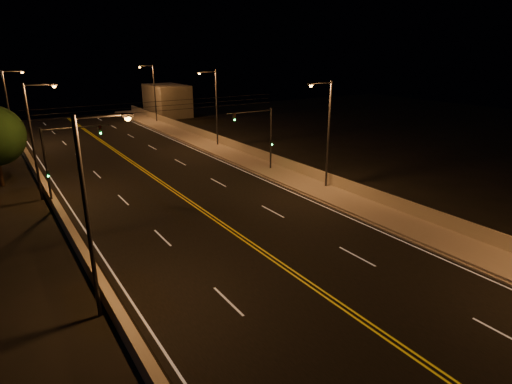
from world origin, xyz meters
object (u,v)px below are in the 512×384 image
streetlight_2 (215,104)px  streetlight_1 (327,129)px  traffic_signal_right (263,133)px  traffic_signal_left (59,158)px  streetlight_6 (10,103)px  streetlight_5 (35,135)px  streetlight_4 (92,207)px  streetlight_3 (153,90)px

streetlight_2 → streetlight_1: bearing=-90.0°
traffic_signal_right → traffic_signal_left: size_ratio=1.00×
streetlight_2 → traffic_signal_right: (-1.49, -13.17, -1.42)m
streetlight_1 → streetlight_6: 41.18m
streetlight_2 → streetlight_5: 23.74m
streetlight_5 → streetlight_2: bearing=25.3°
streetlight_1 → streetlight_4: (-21.46, -8.80, 0.00)m
streetlight_1 → streetlight_2: size_ratio=1.00×
streetlight_4 → streetlight_2: bearing=54.0°
streetlight_4 → streetlight_6: 43.95m
streetlight_1 → streetlight_3: size_ratio=1.00×
streetlight_2 → streetlight_6: (-21.46, 14.35, 0.00)m
traffic_signal_left → streetlight_5: bearing=109.8°
streetlight_2 → streetlight_6: 25.82m
streetlight_2 → streetlight_5: bearing=-154.7°
streetlight_3 → traffic_signal_left: size_ratio=1.47×
streetlight_6 → traffic_signal_right: size_ratio=1.47×
streetlight_4 → streetlight_6: size_ratio=1.00×
streetlight_2 → traffic_signal_left: size_ratio=1.47×
streetlight_6 → traffic_signal_left: 27.58m
traffic_signal_right → streetlight_4: bearing=-140.6°
streetlight_6 → streetlight_2: bearing=-33.8°
streetlight_5 → traffic_signal_right: size_ratio=1.47×
streetlight_4 → streetlight_6: bearing=90.0°
streetlight_4 → traffic_signal_left: size_ratio=1.47×
streetlight_2 → traffic_signal_left: bearing=-147.1°
streetlight_6 → traffic_signal_left: streetlight_6 is taller
streetlight_2 → traffic_signal_right: size_ratio=1.47×
streetlight_1 → streetlight_5: size_ratio=1.00×
streetlight_1 → streetlight_3: 42.90m
streetlight_1 → streetlight_4: bearing=-157.7°
streetlight_4 → traffic_signal_left: (1.09, 16.42, -1.42)m
streetlight_6 → streetlight_1: bearing=-58.6°
streetlight_6 → traffic_signal_right: streetlight_6 is taller
streetlight_6 → traffic_signal_right: bearing=-54.0°
streetlight_4 → traffic_signal_right: bearing=39.4°
streetlight_3 → traffic_signal_left: streetlight_3 is taller
traffic_signal_left → streetlight_1: bearing=-20.5°
streetlight_1 → streetlight_2: (0.00, 20.80, 0.00)m
streetlight_1 → streetlight_2: same height
streetlight_5 → traffic_signal_left: bearing=-70.2°
streetlight_1 → streetlight_6: (-21.46, 35.15, 0.00)m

